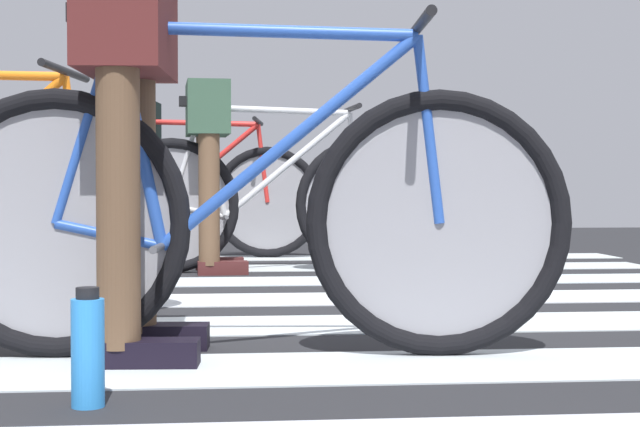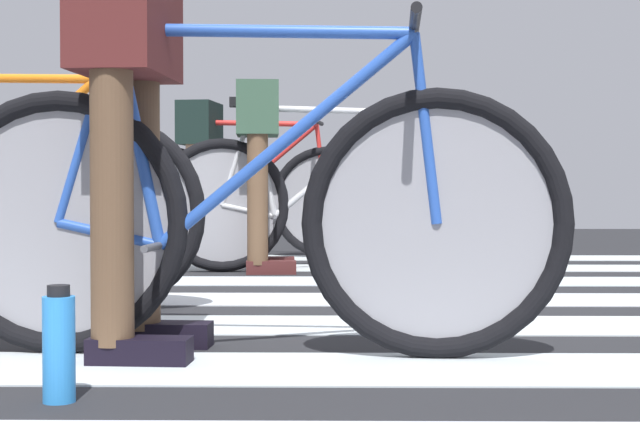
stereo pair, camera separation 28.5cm
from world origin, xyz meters
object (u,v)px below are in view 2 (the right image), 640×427
at_px(cyclist_4_of_4, 201,157).
at_px(bicycle_4_of_4, 247,198).
at_px(bicycle_1_of_4, 243,213).
at_px(bicycle_3_of_4, 316,200).
at_px(cyclist_3_of_4, 259,150).
at_px(cyclist_1_of_4, 128,108).
at_px(water_bottle, 59,346).

bearing_deg(cyclist_4_of_4, bicycle_4_of_4, 0.00).
xyz_separation_m(bicycle_1_of_4, bicycle_4_of_4, (-0.31, 3.70, 0.00)).
bearing_deg(bicycle_4_of_4, bicycle_3_of_4, -60.02).
relative_size(cyclist_3_of_4, bicycle_4_of_4, 0.58).
relative_size(bicycle_3_of_4, cyclist_4_of_4, 1.72).
distance_m(bicycle_1_of_4, cyclist_1_of_4, 0.42).
height_order(bicycle_1_of_4, bicycle_3_of_4, same).
distance_m(bicycle_3_of_4, cyclist_4_of_4, 1.38).
bearing_deg(cyclist_4_of_4, bicycle_1_of_4, -73.98).
distance_m(cyclist_1_of_4, water_bottle, 0.80).
bearing_deg(bicycle_3_of_4, bicycle_4_of_4, 109.23).
xyz_separation_m(cyclist_1_of_4, bicycle_4_of_4, (-0.00, 3.68, -0.28)).
bearing_deg(cyclist_1_of_4, water_bottle, -89.18).
bearing_deg(cyclist_3_of_4, bicycle_4_of_4, 93.94).
bearing_deg(bicycle_1_of_4, cyclist_3_of_4, 97.12).
xyz_separation_m(cyclist_1_of_4, water_bottle, (-0.03, -0.57, -0.55)).
bearing_deg(bicycle_1_of_4, bicycle_4_of_4, 98.52).
bearing_deg(cyclist_1_of_4, bicycle_1_of_4, -0.00).
bearing_deg(cyclist_3_of_4, water_bottle, -97.49).
height_order(bicycle_1_of_4, bicycle_4_of_4, same).
height_order(bicycle_4_of_4, water_bottle, bicycle_4_of_4).
bearing_deg(cyclist_3_of_4, cyclist_1_of_4, -97.59).
relative_size(cyclist_4_of_4, water_bottle, 4.07).
xyz_separation_m(bicycle_3_of_4, water_bottle, (-0.49, -3.18, -0.27)).
height_order(cyclist_4_of_4, water_bottle, cyclist_4_of_4).
distance_m(bicycle_1_of_4, bicycle_3_of_4, 2.63).
distance_m(bicycle_4_of_4, cyclist_4_of_4, 0.41).
relative_size(cyclist_3_of_4, water_bottle, 4.07).
height_order(cyclist_3_of_4, cyclist_4_of_4, cyclist_3_of_4).
height_order(cyclist_1_of_4, cyclist_3_of_4, cyclist_1_of_4).
distance_m(cyclist_1_of_4, cyclist_3_of_4, 2.58).
bearing_deg(water_bottle, bicycle_3_of_4, 81.19).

